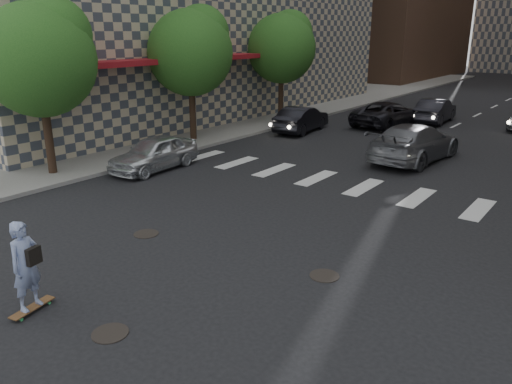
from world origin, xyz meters
TOP-DOWN VIEW (x-y plane):
  - ground at (0.00, 0.00)m, footprint 160.00×160.00m
  - sidewalk_left at (-14.50, 20.00)m, footprint 13.00×80.00m
  - tree_a at (-9.45, 3.14)m, footprint 4.20×4.20m
  - tree_b at (-9.45, 11.14)m, footprint 4.20×4.20m
  - tree_c at (-9.45, 19.14)m, footprint 4.20×4.20m
  - manhole_a at (1.20, -2.50)m, footprint 0.70×0.70m
  - manhole_b at (-2.00, 1.20)m, footprint 0.70×0.70m
  - manhole_c at (3.30, 2.00)m, footprint 0.70×0.70m
  - skateboarder at (-0.71, -2.95)m, footprint 0.58×1.02m
  - silver_sedan at (-7.00, 6.08)m, footprint 1.89×4.19m
  - traffic_car_a at (-6.50, 16.70)m, footprint 2.04×4.53m
  - traffic_car_b at (1.02, 14.00)m, footprint 2.71×5.79m
  - traffic_car_c at (-3.27, 21.26)m, footprint 3.11×5.57m
  - traffic_car_e at (-1.42, 24.32)m, footprint 1.80×4.55m

SIDE VIEW (x-z plane):
  - ground at x=0.00m, z-range 0.00..0.00m
  - manhole_a at x=1.20m, z-range 0.00..0.02m
  - manhole_b at x=-2.00m, z-range 0.00..0.02m
  - manhole_c at x=3.30m, z-range 0.00..0.02m
  - sidewalk_left at x=-14.50m, z-range 0.00..0.15m
  - silver_sedan at x=-7.00m, z-range 0.00..1.40m
  - traffic_car_a at x=-6.50m, z-range 0.00..1.44m
  - traffic_car_c at x=-3.27m, z-range 0.00..1.47m
  - traffic_car_e at x=-1.42m, z-range 0.00..1.47m
  - traffic_car_b at x=1.02m, z-range 0.00..1.63m
  - skateboarder at x=-0.71m, z-range 0.05..2.02m
  - tree_a at x=-9.45m, z-range 1.35..7.95m
  - tree_b at x=-9.45m, z-range 1.35..7.95m
  - tree_c at x=-9.45m, z-range 1.35..7.95m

